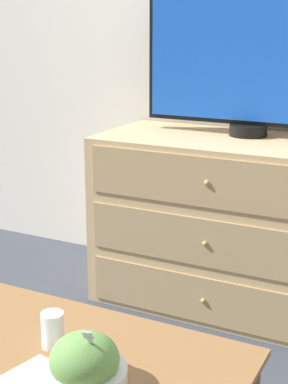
{
  "coord_description": "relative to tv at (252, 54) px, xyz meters",
  "views": [
    {
      "loc": [
        0.7,
        -2.79,
        1.29
      ],
      "look_at": [
        -0.04,
        -1.33,
        0.82
      ],
      "focal_mm": 55.0,
      "sensor_mm": 36.0,
      "label": 1
    }
  ],
  "objects": [
    {
      "name": "coffee_table",
      "position": [
        -0.06,
        -1.42,
        -0.79
      ],
      "size": [
        0.99,
        0.56,
        0.42
      ],
      "color": "olive",
      "rests_on": "ground_plane"
    },
    {
      "name": "tv",
      "position": [
        0.0,
        0.0,
        0.0
      ],
      "size": [
        1.0,
        0.17,
        0.71
      ],
      "color": "black",
      "rests_on": "dresser"
    },
    {
      "name": "takeout_bowl",
      "position": [
        0.07,
        -1.51,
        -0.68
      ],
      "size": [
        0.21,
        0.21,
        0.18
      ],
      "color": "silver",
      "rests_on": "coffee_table"
    },
    {
      "name": "dresser",
      "position": [
        -0.04,
        -0.11,
        -0.76
      ],
      "size": [
        1.19,
        0.6,
        0.79
      ],
      "color": "tan",
      "rests_on": "ground_plane"
    },
    {
      "name": "ground_plane",
      "position": [
        0.07,
        0.21,
        -1.16
      ],
      "size": [
        12.0,
        12.0,
        0.0
      ],
      "primitive_type": "plane",
      "color": "#383D47"
    },
    {
      "name": "drink_cup",
      "position": [
        -0.11,
        -1.4,
        -0.69
      ],
      "size": [
        0.07,
        0.07,
        0.1
      ],
      "color": "beige",
      "rests_on": "coffee_table"
    },
    {
      "name": "wall_back",
      "position": [
        0.07,
        0.24,
        0.14
      ],
      "size": [
        12.0,
        0.05,
        2.6
      ],
      "color": "white",
      "rests_on": "ground_plane"
    },
    {
      "name": "napkin",
      "position": [
        -0.05,
        -1.55,
        -0.73
      ],
      "size": [
        0.19,
        0.19,
        0.0
      ],
      "color": "silver",
      "rests_on": "coffee_table"
    }
  ]
}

